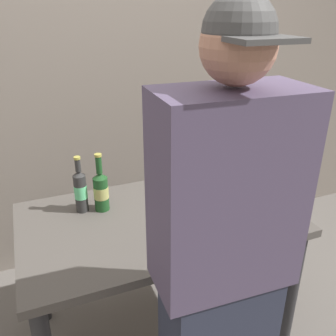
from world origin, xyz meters
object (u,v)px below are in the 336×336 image
at_px(beer_bottle_green, 81,190).
at_px(person_figure, 220,286).
at_px(laptop, 211,193).
at_px(beer_bottle_brown, 101,190).

height_order(beer_bottle_green, person_figure, person_figure).
bearing_deg(beer_bottle_green, laptop, -12.61).
distance_m(laptop, beer_bottle_brown, 0.57).
xyz_separation_m(laptop, beer_bottle_brown, (-0.55, 0.12, 0.07)).
distance_m(beer_bottle_brown, person_figure, 0.84).
bearing_deg(laptop, person_figure, -116.46).
height_order(laptop, beer_bottle_brown, beer_bottle_brown).
height_order(beer_bottle_green, beer_bottle_brown, beer_bottle_brown).
relative_size(beer_bottle_green, beer_bottle_brown, 0.97).
bearing_deg(person_figure, beer_bottle_brown, 104.30).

